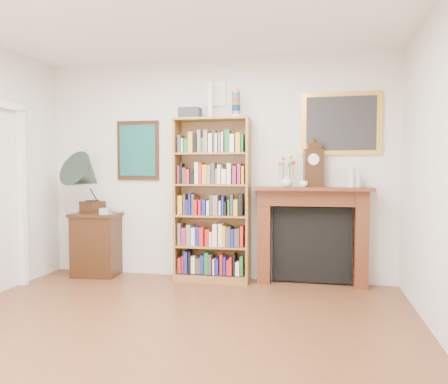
# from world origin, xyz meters

# --- Properties ---
(room) EXTENTS (4.51, 5.01, 2.81)m
(room) POSITION_xyz_m (0.00, 0.00, 1.40)
(room) COLOR brown
(room) RESTS_ON ground
(teal_poster) EXTENTS (0.58, 0.04, 0.78)m
(teal_poster) POSITION_xyz_m (-1.05, 2.48, 1.65)
(teal_poster) COLOR black
(teal_poster) RESTS_ON back_wall
(small_picture) EXTENTS (0.26, 0.04, 0.30)m
(small_picture) POSITION_xyz_m (0.00, 2.48, 2.35)
(small_picture) COLOR white
(small_picture) RESTS_ON back_wall
(gilt_painting) EXTENTS (0.95, 0.04, 0.75)m
(gilt_painting) POSITION_xyz_m (1.55, 2.48, 1.95)
(gilt_painting) COLOR gold
(gilt_painting) RESTS_ON back_wall
(bookshelf) EXTENTS (0.95, 0.36, 2.34)m
(bookshelf) POSITION_xyz_m (-0.00, 2.31, 1.14)
(bookshelf) COLOR brown
(bookshelf) RESTS_ON floor
(side_cabinet) EXTENTS (0.64, 0.49, 0.83)m
(side_cabinet) POSITION_xyz_m (-1.55, 2.26, 0.41)
(side_cabinet) COLOR black
(side_cabinet) RESTS_ON floor
(fireplace) EXTENTS (1.42, 0.37, 1.19)m
(fireplace) POSITION_xyz_m (1.22, 2.40, 0.70)
(fireplace) COLOR #471A10
(fireplace) RESTS_ON floor
(gramophone) EXTENTS (0.66, 0.73, 0.80)m
(gramophone) POSITION_xyz_m (-1.64, 2.19, 1.28)
(gramophone) COLOR black
(gramophone) RESTS_ON side_cabinet
(cd_stack) EXTENTS (0.13, 0.13, 0.08)m
(cd_stack) POSITION_xyz_m (-1.34, 2.12, 0.87)
(cd_stack) COLOR #AEAFBA
(cd_stack) RESTS_ON side_cabinet
(mantel_clock) EXTENTS (0.25, 0.17, 0.52)m
(mantel_clock) POSITION_xyz_m (1.23, 2.37, 1.44)
(mantel_clock) COLOR black
(mantel_clock) RESTS_ON fireplace
(flower_vase) EXTENTS (0.18, 0.18, 0.14)m
(flower_vase) POSITION_xyz_m (0.92, 2.34, 1.26)
(flower_vase) COLOR silver
(flower_vase) RESTS_ON fireplace
(teacup) EXTENTS (0.10, 0.10, 0.07)m
(teacup) POSITION_xyz_m (1.12, 2.29, 1.23)
(teacup) COLOR white
(teacup) RESTS_ON fireplace
(bottle_left) EXTENTS (0.07, 0.07, 0.24)m
(bottle_left) POSITION_xyz_m (1.67, 2.33, 1.31)
(bottle_left) COLOR silver
(bottle_left) RESTS_ON fireplace
(bottle_right) EXTENTS (0.06, 0.06, 0.20)m
(bottle_right) POSITION_xyz_m (1.75, 2.36, 1.29)
(bottle_right) COLOR silver
(bottle_right) RESTS_ON fireplace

